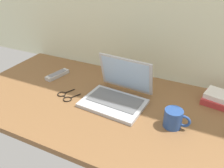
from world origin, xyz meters
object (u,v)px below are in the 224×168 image
Objects in this scene: remote_control_near at (57,75)px; book_stack at (223,100)px; coffee_mug at (174,119)px; laptop at (118,92)px; eyeglasses at (65,96)px.

book_stack reaches higher than remote_control_near.
coffee_mug is 0.34m from book_stack.
laptop reaches higher than remote_control_near.
laptop is 2.77× the size of coffee_mug.
laptop is 1.57× the size of book_stack.
remote_control_near reaches higher than eyeglasses.
remote_control_near is 0.80× the size of book_stack.
coffee_mug is (0.31, -0.09, -0.00)m from laptop.
book_stack reaches higher than eyeglasses.
remote_control_near is at bearing 170.36° from laptop.
eyeglasses is 0.82m from book_stack.
book_stack is at bearing 21.44° from laptop.
eyeglasses is at bearing -159.02° from book_stack.
remote_control_near is at bearing 167.92° from coffee_mug.
book_stack is at bearing 20.98° from eyeglasses.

